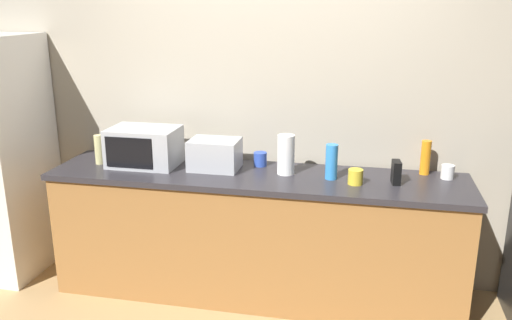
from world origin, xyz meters
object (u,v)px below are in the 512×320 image
(microwave, at_px, (144,147))
(mug_yellow, at_px, (355,177))
(bottle_dish_soap, at_px, (426,158))
(mug_blue, at_px, (260,159))
(bottle_vinegar, at_px, (99,150))
(toaster_oven, at_px, (215,154))
(cordless_phone, at_px, (396,172))
(mug_white, at_px, (448,172))
(paper_towel_roll, at_px, (286,155))
(bottle_spray_cleaner, at_px, (331,162))

(microwave, relative_size, mug_yellow, 4.90)
(bottle_dish_soap, relative_size, mug_blue, 2.38)
(bottle_vinegar, distance_m, mug_blue, 1.16)
(microwave, bearing_deg, bottle_dish_soap, 5.62)
(toaster_oven, bearing_deg, cordless_phone, -2.89)
(cordless_phone, distance_m, mug_blue, 0.95)
(mug_yellow, height_order, mug_white, mug_yellow)
(mug_white, bearing_deg, cordless_phone, -153.12)
(mug_white, bearing_deg, paper_towel_roll, -173.56)
(bottle_vinegar, relative_size, mug_yellow, 2.16)
(bottle_vinegar, bearing_deg, bottle_dish_soap, 5.84)
(cordless_phone, xyz_separation_m, bottle_dish_soap, (0.20, 0.24, 0.04))
(bottle_vinegar, height_order, mug_yellow, bottle_vinegar)
(bottle_dish_soap, height_order, bottle_vinegar, bottle_dish_soap)
(bottle_spray_cleaner, distance_m, mug_blue, 0.55)
(mug_white, bearing_deg, mug_yellow, -158.11)
(mug_yellow, distance_m, mug_white, 0.64)
(mug_blue, height_order, mug_yellow, same)
(paper_towel_roll, height_order, mug_white, paper_towel_roll)
(bottle_vinegar, bearing_deg, mug_yellow, -2.35)
(paper_towel_roll, xyz_separation_m, mug_blue, (-0.21, 0.15, -0.09))
(cordless_phone, xyz_separation_m, mug_blue, (-0.93, 0.20, -0.03))
(toaster_oven, height_order, paper_towel_roll, paper_towel_roll)
(microwave, height_order, bottle_spray_cleaner, microwave)
(toaster_oven, height_order, mug_blue, toaster_oven)
(bottle_dish_soap, distance_m, mug_blue, 1.13)
(mug_yellow, bearing_deg, paper_towel_roll, 165.89)
(mug_white, bearing_deg, bottle_vinegar, -176.13)
(toaster_oven, distance_m, mug_blue, 0.33)
(bottle_spray_cleaner, distance_m, bottle_vinegar, 1.66)
(bottle_spray_cleaner, bearing_deg, mug_white, 12.18)
(microwave, relative_size, bottle_dish_soap, 2.06)
(bottle_spray_cleaner, height_order, mug_yellow, bottle_spray_cleaner)
(microwave, relative_size, bottle_spray_cleaner, 2.06)
(paper_towel_roll, bearing_deg, mug_blue, 144.62)
(bottle_vinegar, bearing_deg, cordless_phone, -0.24)
(cordless_phone, distance_m, mug_yellow, 0.26)
(mug_yellow, bearing_deg, toaster_oven, 172.49)
(paper_towel_roll, bearing_deg, mug_white, 6.44)
(microwave, distance_m, mug_white, 2.08)
(bottle_spray_cleaner, distance_m, bottle_dish_soap, 0.65)
(paper_towel_roll, bearing_deg, bottle_spray_cleaner, -7.86)
(paper_towel_roll, height_order, mug_blue, paper_towel_roll)
(microwave, height_order, paper_towel_roll, same)
(bottle_spray_cleaner, height_order, bottle_vinegar, bottle_spray_cleaner)
(paper_towel_roll, bearing_deg, mug_yellow, -14.11)
(microwave, relative_size, bottle_vinegar, 2.27)
(bottle_dish_soap, bearing_deg, cordless_phone, -129.52)
(bottle_vinegar, height_order, mug_blue, bottle_vinegar)
(cordless_phone, bearing_deg, bottle_dish_soap, 43.88)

